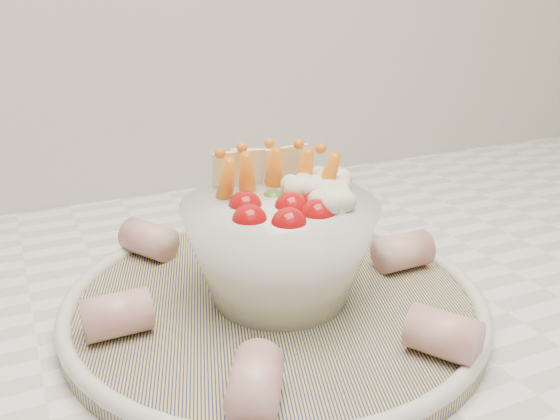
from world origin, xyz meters
name	(u,v)px	position (x,y,z in m)	size (l,w,h in m)	color
serving_platter	(274,302)	(0.12, 1.44, 0.93)	(0.40, 0.40, 0.02)	navy
veggie_bowl	(282,243)	(0.12, 1.44, 0.98)	(0.15, 0.15, 0.11)	silver
cured_meat_rolls	(274,280)	(0.12, 1.44, 0.95)	(0.28, 0.28, 0.03)	#B45258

